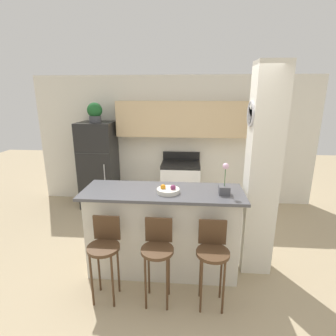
{
  "coord_description": "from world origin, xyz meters",
  "views": [
    {
      "loc": [
        0.3,
        -2.93,
        2.2
      ],
      "look_at": [
        0.0,
        0.8,
        1.14
      ],
      "focal_mm": 28.0,
      "sensor_mm": 36.0,
      "label": 1
    }
  ],
  "objects_px": {
    "trash_bin": "(125,200)",
    "potted_plant_on_fridge": "(95,112)",
    "refrigerator": "(99,165)",
    "orchid_vase": "(224,186)",
    "bar_stool_left": "(105,248)",
    "bar_stool_mid": "(158,250)",
    "stove_range": "(180,185)",
    "fruit_bowl": "(168,190)",
    "bar_stool_right": "(212,253)"
  },
  "relations": [
    {
      "from": "orchid_vase",
      "to": "bar_stool_mid",
      "type": "bearing_deg",
      "value": -146.76
    },
    {
      "from": "bar_stool_left",
      "to": "trash_bin",
      "type": "bearing_deg",
      "value": 98.68
    },
    {
      "from": "trash_bin",
      "to": "bar_stool_right",
      "type": "bearing_deg",
      "value": -56.73
    },
    {
      "from": "refrigerator",
      "to": "potted_plant_on_fridge",
      "type": "xyz_separation_m",
      "value": [
        -0.0,
        0.0,
        1.03
      ]
    },
    {
      "from": "potted_plant_on_fridge",
      "to": "trash_bin",
      "type": "bearing_deg",
      "value": -20.9
    },
    {
      "from": "potted_plant_on_fridge",
      "to": "bar_stool_left",
      "type": "bearing_deg",
      "value": -70.06
    },
    {
      "from": "bar_stool_right",
      "to": "potted_plant_on_fridge",
      "type": "height_order",
      "value": "potted_plant_on_fridge"
    },
    {
      "from": "bar_stool_left",
      "to": "bar_stool_mid",
      "type": "height_order",
      "value": "same"
    },
    {
      "from": "trash_bin",
      "to": "fruit_bowl",
      "type": "bearing_deg",
      "value": -61.25
    },
    {
      "from": "bar_stool_mid",
      "to": "potted_plant_on_fridge",
      "type": "relative_size",
      "value": 2.57
    },
    {
      "from": "stove_range",
      "to": "bar_stool_right",
      "type": "height_order",
      "value": "stove_range"
    },
    {
      "from": "bar_stool_left",
      "to": "bar_stool_right",
      "type": "height_order",
      "value": "same"
    },
    {
      "from": "bar_stool_mid",
      "to": "orchid_vase",
      "type": "bearing_deg",
      "value": 33.24
    },
    {
      "from": "orchid_vase",
      "to": "refrigerator",
      "type": "bearing_deg",
      "value": 137.47
    },
    {
      "from": "refrigerator",
      "to": "orchid_vase",
      "type": "xyz_separation_m",
      "value": [
        2.19,
        -2.01,
        0.35
      ]
    },
    {
      "from": "refrigerator",
      "to": "stove_range",
      "type": "relative_size",
      "value": 1.57
    },
    {
      "from": "potted_plant_on_fridge",
      "to": "orchid_vase",
      "type": "xyz_separation_m",
      "value": [
        2.19,
        -2.01,
        -0.68
      ]
    },
    {
      "from": "stove_range",
      "to": "fruit_bowl",
      "type": "distance_m",
      "value": 2.15
    },
    {
      "from": "bar_stool_left",
      "to": "bar_stool_right",
      "type": "xyz_separation_m",
      "value": [
        1.14,
        0.0,
        0.0
      ]
    },
    {
      "from": "trash_bin",
      "to": "bar_stool_left",
      "type": "bearing_deg",
      "value": -81.32
    },
    {
      "from": "stove_range",
      "to": "fruit_bowl",
      "type": "relative_size",
      "value": 4.02
    },
    {
      "from": "refrigerator",
      "to": "fruit_bowl",
      "type": "relative_size",
      "value": 6.33
    },
    {
      "from": "stove_range",
      "to": "bar_stool_right",
      "type": "distance_m",
      "value": 2.55
    },
    {
      "from": "bar_stool_mid",
      "to": "orchid_vase",
      "type": "xyz_separation_m",
      "value": [
        0.72,
        0.47,
        0.57
      ]
    },
    {
      "from": "bar_stool_right",
      "to": "bar_stool_left",
      "type": "bearing_deg",
      "value": 180.0
    },
    {
      "from": "bar_stool_right",
      "to": "orchid_vase",
      "type": "height_order",
      "value": "orchid_vase"
    },
    {
      "from": "stove_range",
      "to": "bar_stool_left",
      "type": "distance_m",
      "value": 2.61
    },
    {
      "from": "stove_range",
      "to": "bar_stool_right",
      "type": "xyz_separation_m",
      "value": [
        0.42,
        -2.51,
        0.16
      ]
    },
    {
      "from": "refrigerator",
      "to": "orchid_vase",
      "type": "height_order",
      "value": "refrigerator"
    },
    {
      "from": "orchid_vase",
      "to": "trash_bin",
      "type": "bearing_deg",
      "value": 132.31
    },
    {
      "from": "refrigerator",
      "to": "orchid_vase",
      "type": "relative_size",
      "value": 4.53
    },
    {
      "from": "bar_stool_mid",
      "to": "bar_stool_left",
      "type": "bearing_deg",
      "value": 180.0
    },
    {
      "from": "bar_stool_right",
      "to": "fruit_bowl",
      "type": "xyz_separation_m",
      "value": [
        -0.5,
        0.46,
        0.5
      ]
    },
    {
      "from": "bar_stool_right",
      "to": "orchid_vase",
      "type": "bearing_deg",
      "value": 72.58
    },
    {
      "from": "stove_range",
      "to": "bar_stool_mid",
      "type": "distance_m",
      "value": 2.52
    },
    {
      "from": "stove_range",
      "to": "potted_plant_on_fridge",
      "type": "height_order",
      "value": "potted_plant_on_fridge"
    },
    {
      "from": "bar_stool_right",
      "to": "potted_plant_on_fridge",
      "type": "xyz_separation_m",
      "value": [
        -2.04,
        2.48,
        1.25
      ]
    },
    {
      "from": "bar_stool_left",
      "to": "orchid_vase",
      "type": "relative_size",
      "value": 2.52
    },
    {
      "from": "refrigerator",
      "to": "trash_bin",
      "type": "height_order",
      "value": "refrigerator"
    },
    {
      "from": "bar_stool_right",
      "to": "fruit_bowl",
      "type": "bearing_deg",
      "value": 137.07
    },
    {
      "from": "stove_range",
      "to": "orchid_vase",
      "type": "distance_m",
      "value": 2.23
    },
    {
      "from": "refrigerator",
      "to": "potted_plant_on_fridge",
      "type": "relative_size",
      "value": 4.63
    },
    {
      "from": "potted_plant_on_fridge",
      "to": "stove_range",
      "type": "bearing_deg",
      "value": 0.85
    },
    {
      "from": "trash_bin",
      "to": "potted_plant_on_fridge",
      "type": "bearing_deg",
      "value": 159.1
    },
    {
      "from": "fruit_bowl",
      "to": "stove_range",
      "type": "bearing_deg",
      "value": 87.77
    },
    {
      "from": "bar_stool_left",
      "to": "potted_plant_on_fridge",
      "type": "height_order",
      "value": "potted_plant_on_fridge"
    },
    {
      "from": "stove_range",
      "to": "orchid_vase",
      "type": "height_order",
      "value": "orchid_vase"
    },
    {
      "from": "refrigerator",
      "to": "trash_bin",
      "type": "relative_size",
      "value": 4.43
    },
    {
      "from": "bar_stool_left",
      "to": "bar_stool_mid",
      "type": "xyz_separation_m",
      "value": [
        0.57,
        0.0,
        0.0
      ]
    },
    {
      "from": "bar_stool_left",
      "to": "stove_range",
      "type": "bearing_deg",
      "value": 73.89
    }
  ]
}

